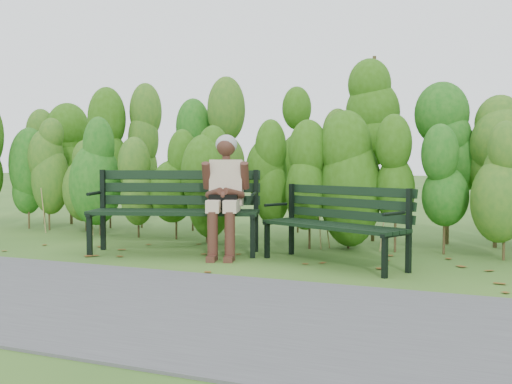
% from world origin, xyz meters
% --- Properties ---
extents(ground, '(80.00, 80.00, 0.00)m').
position_xyz_m(ground, '(0.00, 0.00, 0.00)').
color(ground, '#30591E').
extents(footpath, '(60.00, 2.50, 0.01)m').
position_xyz_m(footpath, '(0.00, -2.20, 0.01)').
color(footpath, '#474749').
rests_on(footpath, ground).
extents(hedge_band, '(11.04, 1.67, 2.42)m').
position_xyz_m(hedge_band, '(0.00, 1.86, 1.26)').
color(hedge_band, '#47381E').
rests_on(hedge_band, ground).
extents(leaf_litter, '(5.71, 2.20, 0.01)m').
position_xyz_m(leaf_litter, '(0.16, 0.19, 0.00)').
color(leaf_litter, brown).
rests_on(leaf_litter, ground).
extents(bench_left, '(2.11, 1.24, 1.00)m').
position_xyz_m(bench_left, '(-0.99, 0.21, 0.59)').
color(bench_left, black).
rests_on(bench_left, ground).
extents(bench_right, '(1.76, 1.19, 0.84)m').
position_xyz_m(bench_right, '(1.04, 0.17, 0.50)').
color(bench_right, black).
rests_on(bench_right, ground).
extents(seated_woman, '(0.62, 0.87, 1.43)m').
position_xyz_m(seated_woman, '(-0.34, 0.21, 0.81)').
color(seated_woman, beige).
rests_on(seated_woman, ground).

